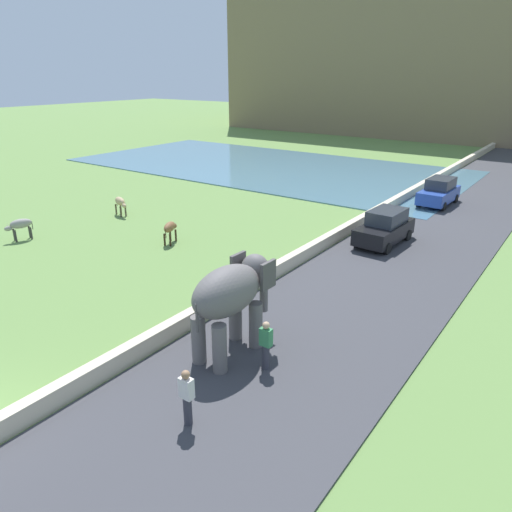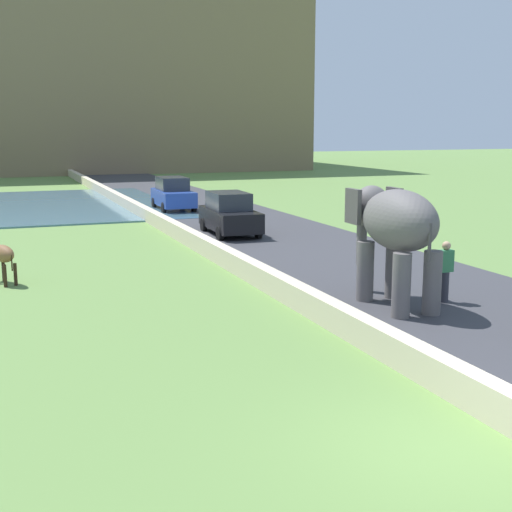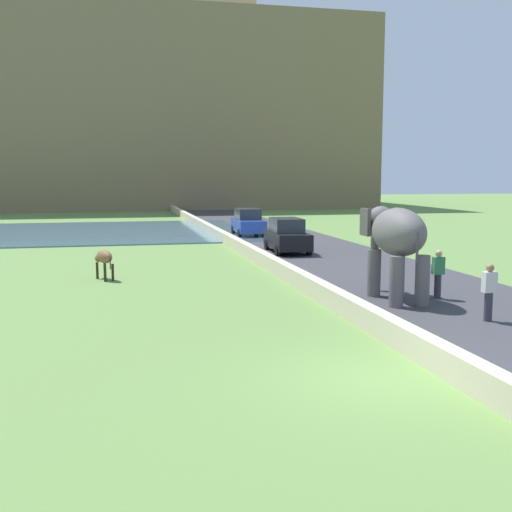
{
  "view_description": "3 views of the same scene",
  "coord_description": "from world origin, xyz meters",
  "views": [
    {
      "loc": [
        11.75,
        -3.19,
        8.42
      ],
      "look_at": [
        1.56,
        11.04,
        1.66
      ],
      "focal_mm": 33.77,
      "sensor_mm": 36.0,
      "label": 1
    },
    {
      "loc": [
        -5.85,
        -7.51,
        4.47
      ],
      "look_at": [
        0.09,
        8.02,
        1.39
      ],
      "focal_mm": 48.91,
      "sensor_mm": 36.0,
      "label": 2
    },
    {
      "loc": [
        -5.22,
        -11.03,
        4.0
      ],
      "look_at": [
        -0.37,
        10.29,
        1.17
      ],
      "focal_mm": 43.98,
      "sensor_mm": 36.0,
      "label": 3
    }
  ],
  "objects": [
    {
      "name": "barrier_wall",
      "position": [
        1.2,
        18.0,
        0.3
      ],
      "size": [
        0.4,
        110.0,
        0.61
      ],
      "primitive_type": "cube",
      "color": "beige",
      "rests_on": "ground"
    },
    {
      "name": "elephant",
      "position": [
        3.43,
        7.17,
        2.04
      ],
      "size": [
        1.46,
        3.47,
        2.99
      ],
      "color": "#605B5B",
      "rests_on": "ground"
    },
    {
      "name": "car_blue",
      "position": [
        3.43,
        29.33,
        0.9
      ],
      "size": [
        1.88,
        4.05,
        1.8
      ],
      "color": "#2D4CA8",
      "rests_on": "ground"
    },
    {
      "name": "car_black",
      "position": [
        3.43,
        19.81,
        0.9
      ],
      "size": [
        1.93,
        4.07,
        1.8
      ],
      "color": "black",
      "rests_on": "ground"
    },
    {
      "name": "person_beside_elephant",
      "position": [
        4.85,
        6.96,
        0.87
      ],
      "size": [
        0.36,
        0.22,
        1.63
      ],
      "color": "#33333D",
      "rests_on": "ground"
    },
    {
      "name": "cow_tan",
      "position": [
        -11.83,
        15.37,
        0.84
      ],
      "size": [
        1.42,
        0.75,
        1.15
      ],
      "color": "tan",
      "rests_on": "ground"
    },
    {
      "name": "cow_grey",
      "position": [
        -12.41,
        9.23,
        0.84
      ],
      "size": [
        0.73,
        1.42,
        1.15
      ],
      "color": "gray",
      "rests_on": "ground"
    },
    {
      "name": "road_surface",
      "position": [
        5.0,
        20.0,
        0.03
      ],
      "size": [
        7.0,
        120.0,
        0.06
      ],
      "primitive_type": "cube",
      "color": "#38383D",
      "rests_on": "ground"
    },
    {
      "name": "person_trailing",
      "position": [
        4.62,
        3.82,
        0.87
      ],
      "size": [
        0.36,
        0.22,
        1.63
      ],
      "color": "#33333D",
      "rests_on": "ground"
    },
    {
      "name": "lake",
      "position": [
        -14.0,
        34.16,
        0.04
      ],
      "size": [
        36.0,
        18.0,
        0.08
      ],
      "primitive_type": "cube",
      "color": "slate",
      "rests_on": "ground"
    },
    {
      "name": "cow_brown",
      "position": [
        -5.63,
        13.46,
        0.84
      ],
      "size": [
        0.86,
        1.4,
        1.15
      ],
      "color": "brown",
      "rests_on": "ground"
    },
    {
      "name": "hill_distant",
      "position": [
        -6.0,
        72.92,
        11.32
      ],
      "size": [
        64.0,
        28.0,
        22.64
      ],
      "primitive_type": "cube",
      "color": "#7F6B4C",
      "rests_on": "ground"
    }
  ]
}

